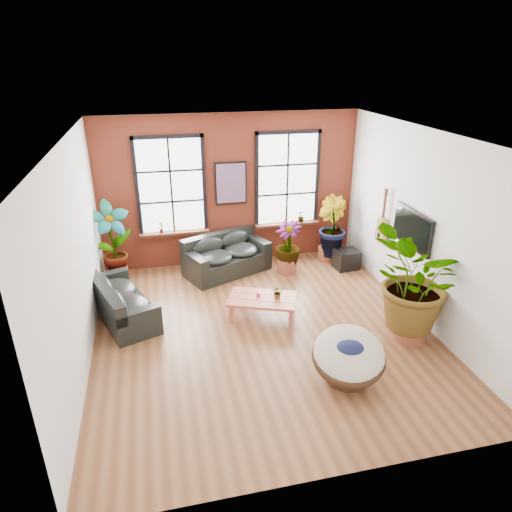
# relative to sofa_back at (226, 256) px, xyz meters

# --- Properties ---
(room) EXTENTS (6.04, 6.54, 3.54)m
(room) POSITION_rel_sofa_back_xyz_m (0.25, -2.49, 1.35)
(room) COLOR brown
(room) RESTS_ON ground
(sofa_back) EXTENTS (2.12, 1.61, 0.88)m
(sofa_back) POSITION_rel_sofa_back_xyz_m (0.00, 0.00, 0.00)
(sofa_back) COLOR black
(sofa_back) RESTS_ON ground
(sofa_left) EXTENTS (1.45, 2.12, 0.77)m
(sofa_left) POSITION_rel_sofa_back_xyz_m (-2.30, -1.58, -0.05)
(sofa_left) COLOR black
(sofa_left) RESTS_ON ground
(coffee_table) EXTENTS (1.46, 1.15, 0.49)m
(coffee_table) POSITION_rel_sofa_back_xyz_m (0.36, -2.14, -0.03)
(coffee_table) COLOR #BA5443
(coffee_table) RESTS_ON ground
(papasan_chair) EXTENTS (1.44, 1.44, 0.85)m
(papasan_chair) POSITION_rel_sofa_back_xyz_m (1.21, -4.24, 0.04)
(papasan_chair) COLOR #3B2415
(papasan_chair) RESTS_ON ground
(poster) EXTENTS (0.74, 0.06, 0.98)m
(poster) POSITION_rel_sofa_back_xyz_m (0.25, 0.54, 1.55)
(poster) COLOR black
(poster) RESTS_ON room
(tv_wall_unit) EXTENTS (0.13, 1.86, 1.20)m
(tv_wall_unit) POSITION_rel_sofa_back_xyz_m (3.19, -2.04, 1.14)
(tv_wall_unit) COLOR black
(tv_wall_unit) RESTS_ON room
(media_box) EXTENTS (0.58, 0.49, 0.45)m
(media_box) POSITION_rel_sofa_back_xyz_m (2.80, -0.46, -0.17)
(media_box) COLOR black
(media_box) RESTS_ON ground
(pot_back_left) EXTENTS (0.62, 0.62, 0.34)m
(pot_back_left) POSITION_rel_sofa_back_xyz_m (-2.43, -0.01, -0.22)
(pot_back_left) COLOR brown
(pot_back_left) RESTS_ON ground
(pot_back_right) EXTENTS (0.59, 0.59, 0.34)m
(pot_back_right) POSITION_rel_sofa_back_xyz_m (2.54, 0.10, -0.23)
(pot_back_right) COLOR brown
(pot_back_right) RESTS_ON ground
(pot_right_wall) EXTENTS (0.70, 0.70, 0.42)m
(pot_right_wall) POSITION_rel_sofa_back_xyz_m (2.73, -3.43, -0.19)
(pot_right_wall) COLOR brown
(pot_right_wall) RESTS_ON ground
(pot_mid) EXTENTS (0.57, 0.57, 0.34)m
(pot_mid) POSITION_rel_sofa_back_xyz_m (1.38, -0.32, -0.23)
(pot_mid) COLOR brown
(pot_mid) RESTS_ON ground
(floor_plant_back_left) EXTENTS (1.07, 0.91, 1.71)m
(floor_plant_back_left) POSITION_rel_sofa_back_xyz_m (-2.45, -0.01, 0.61)
(floor_plant_back_left) COLOR #213F10
(floor_plant_back_left) RESTS_ON ground
(floor_plant_back_right) EXTENTS (0.76, 0.88, 1.44)m
(floor_plant_back_right) POSITION_rel_sofa_back_xyz_m (2.58, 0.08, 0.47)
(floor_plant_back_right) COLOR #213F10
(floor_plant_back_right) RESTS_ON ground
(floor_plant_right_wall) EXTENTS (2.21, 2.24, 1.88)m
(floor_plant_right_wall) POSITION_rel_sofa_back_xyz_m (2.74, -3.42, 0.70)
(floor_plant_right_wall) COLOR #213F10
(floor_plant_right_wall) RESTS_ON ground
(floor_plant_mid) EXTENTS (0.85, 0.85, 1.07)m
(floor_plant_mid) POSITION_rel_sofa_back_xyz_m (1.40, -0.31, 0.28)
(floor_plant_mid) COLOR #213F10
(floor_plant_mid) RESTS_ON ground
(table_plant) EXTENTS (0.26, 0.23, 0.24)m
(table_plant) POSITION_rel_sofa_back_xyz_m (0.64, -2.20, 0.13)
(table_plant) COLOR #213F10
(table_plant) RESTS_ON coffee_table
(sill_plant_left) EXTENTS (0.17, 0.17, 0.27)m
(sill_plant_left) POSITION_rel_sofa_back_xyz_m (-1.40, 0.49, 0.64)
(sill_plant_left) COLOR #213F10
(sill_plant_left) RESTS_ON room
(sill_plant_right) EXTENTS (0.19, 0.19, 0.27)m
(sill_plant_right) POSITION_rel_sofa_back_xyz_m (1.95, 0.49, 0.64)
(sill_plant_right) COLOR #213F10
(sill_plant_right) RESTS_ON room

